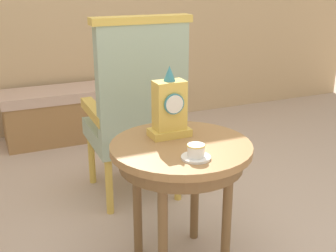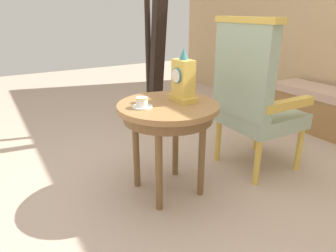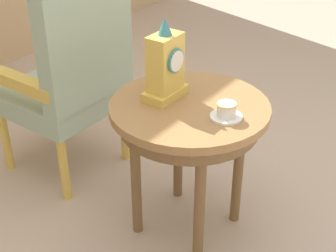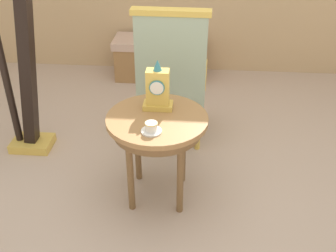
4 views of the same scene
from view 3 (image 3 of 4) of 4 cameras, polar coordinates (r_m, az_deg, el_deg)
The scene contains 5 objects.
ground_plane at distance 2.38m, azimuth 3.34°, elevation -10.42°, with size 10.00×10.00×0.00m, color #BCA38E.
side_table at distance 2.02m, azimuth 2.44°, elevation 0.52°, with size 0.65×0.65×0.63m.
teacup_left at distance 1.88m, azimuth 6.71°, elevation 1.65°, with size 0.12×0.12×0.06m.
mantel_clock at distance 1.98m, azimuth -0.29°, elevation 6.82°, with size 0.19×0.11×0.34m.
armchair at distance 2.44m, azimuth -10.93°, elevation 6.61°, with size 0.56×0.54×1.14m.
Camera 3 is at (-1.54, -0.93, 1.55)m, focal length 53.27 mm.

